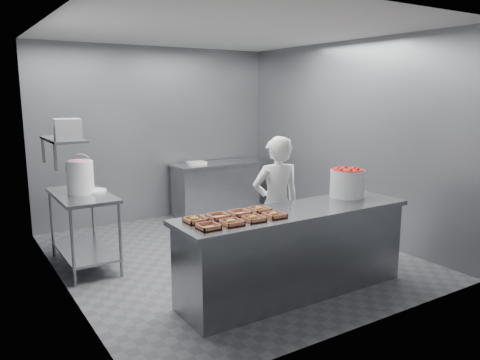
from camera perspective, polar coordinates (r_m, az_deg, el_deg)
name	(u,v)px	position (r m, az deg, el deg)	size (l,w,h in m)	color
floor	(228,255)	(6.13, -1.47, -9.15)	(4.50, 4.50, 0.00)	#4C4C51
ceiling	(227,30)	(5.81, -1.61, 17.80)	(4.50, 4.50, 0.00)	white
wall_back	(157,134)	(7.82, -10.07, 5.52)	(4.00, 0.04, 2.80)	slate
wall_left	(58,160)	(5.09, -21.27, 2.29)	(0.04, 4.50, 2.80)	slate
wall_right	(345,139)	(7.04, 12.63, 4.88)	(0.04, 4.50, 2.80)	slate
service_counter	(295,251)	(4.93, 6.67, -8.63)	(2.60, 0.70, 0.90)	slate
prep_table	(83,219)	(5.89, -18.56, -4.49)	(0.60, 1.20, 0.90)	slate
back_counter	(216,188)	(8.03, -2.94, -1.04)	(1.50, 0.60, 0.90)	slate
wall_shelf	(63,139)	(5.69, -20.79, 4.66)	(0.35, 0.90, 0.03)	slate
tray_0	(208,226)	(4.12, -3.88, -5.67)	(0.19, 0.18, 0.04)	tan
tray_1	(231,222)	(4.23, -1.04, -5.16)	(0.19, 0.18, 0.06)	tan
tray_2	(254,218)	(4.36, 1.66, -4.70)	(0.19, 0.18, 0.06)	tan
tray_3	(274,215)	(4.49, 4.21, -4.26)	(0.19, 0.18, 0.06)	tan
tray_4	(195,220)	(4.33, -5.50, -4.84)	(0.19, 0.18, 0.06)	tan
tray_5	(218,216)	(4.44, -2.69, -4.45)	(0.19, 0.18, 0.04)	tan
tray_6	(239,213)	(4.56, -0.07, -4.03)	(0.19, 0.18, 0.04)	tan
tray_7	(259,209)	(4.69, 2.39, -3.60)	(0.19, 0.18, 0.06)	tan
worker	(276,205)	(5.41, 4.43, -3.06)	(0.58, 0.38, 1.59)	white
strawberry_tub	(347,182)	(5.45, 12.95, -0.26)	(0.39, 0.39, 0.32)	white
glaze_bucket	(80,176)	(5.79, -18.91, 0.41)	(0.32, 0.31, 0.47)	white
bucket_lid	(93,191)	(5.87, -17.47, -1.28)	(0.31, 0.31, 0.02)	white
rag	(80,190)	(5.99, -18.94, -1.16)	(0.15, 0.13, 0.02)	#CCB28C
appliance	(67,129)	(5.42, -20.29, 5.81)	(0.27, 0.31, 0.23)	gray
paper_stack	(197,163)	(7.78, -5.32, 2.08)	(0.30, 0.22, 0.05)	silver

